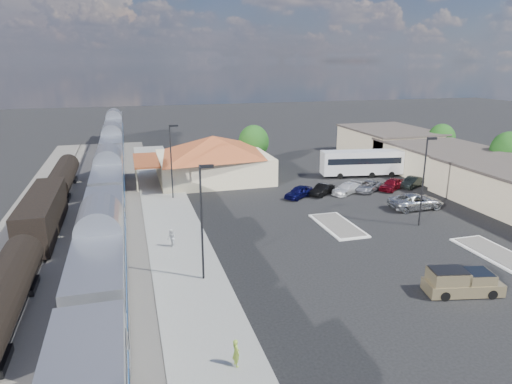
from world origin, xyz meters
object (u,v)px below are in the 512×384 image
object	(u,v)px
pickup_truck	(463,283)
coach_bus	(362,162)
suv	(416,201)
station_depot	(213,158)

from	to	relation	value
pickup_truck	coach_bus	distance (m)	34.61
pickup_truck	suv	size ratio (longest dim) A/B	0.91
suv	coach_bus	distance (m)	15.33
pickup_truck	suv	bearing A→B (deg)	-13.62
pickup_truck	coach_bus	xyz separation A→B (m)	(9.88, 33.15, 1.28)
station_depot	suv	size ratio (longest dim) A/B	2.96
suv	pickup_truck	bearing A→B (deg)	154.34
station_depot	pickup_truck	bearing A→B (deg)	-73.46
pickup_truck	station_depot	bearing A→B (deg)	28.29
station_depot	pickup_truck	world-z (taller)	station_depot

